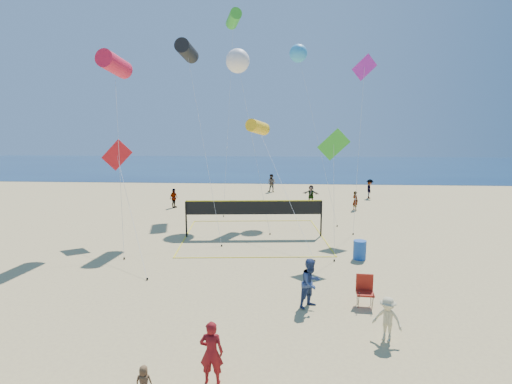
# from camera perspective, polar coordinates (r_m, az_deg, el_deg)

# --- Properties ---
(ground) EXTENTS (120.00, 120.00, 0.00)m
(ground) POSITION_cam_1_polar(r_m,az_deg,el_deg) (12.67, -0.46, -21.93)
(ground) COLOR tan
(ground) RESTS_ON ground
(ocean) EXTENTS (140.00, 50.00, 0.03)m
(ocean) POSITION_cam_1_polar(r_m,az_deg,el_deg) (73.14, 3.14, 3.79)
(ocean) COLOR #10264C
(ocean) RESTS_ON ground
(woman) EXTENTS (0.62, 0.41, 1.69)m
(woman) POSITION_cam_1_polar(r_m,az_deg,el_deg) (11.08, -6.37, -21.81)
(woman) COLOR maroon
(woman) RESTS_ON ground
(toddler) EXTENTS (0.39, 0.26, 0.78)m
(toddler) POSITION_cam_1_polar(r_m,az_deg,el_deg) (10.03, -15.72, -24.71)
(toddler) COLOR brown
(toddler) RESTS_ON seawall
(bystander_a) EXTENTS (1.13, 1.12, 1.84)m
(bystander_a) POSITION_cam_1_polar(r_m,az_deg,el_deg) (15.15, 7.83, -12.76)
(bystander_a) COLOR navy
(bystander_a) RESTS_ON ground
(bystander_b) EXTENTS (1.05, 0.92, 1.40)m
(bystander_b) POSITION_cam_1_polar(r_m,az_deg,el_deg) (13.56, 18.25, -16.85)
(bystander_b) COLOR #D0C08B
(bystander_b) RESTS_ON ground
(far_person_0) EXTENTS (0.72, 1.03, 1.63)m
(far_person_0) POSITION_cam_1_polar(r_m,az_deg,el_deg) (34.16, -11.67, -0.86)
(far_person_0) COLOR gray
(far_person_0) RESTS_ON ground
(far_person_1) EXTENTS (1.54, 0.87, 1.58)m
(far_person_1) POSITION_cam_1_polar(r_m,az_deg,el_deg) (36.11, 7.85, -0.28)
(far_person_1) COLOR gray
(far_person_1) RESTS_ON ground
(far_person_2) EXTENTS (0.60, 0.68, 1.55)m
(far_person_2) POSITION_cam_1_polar(r_m,az_deg,el_deg) (33.47, 13.99, -1.21)
(far_person_2) COLOR gray
(far_person_2) RESTS_ON ground
(far_person_3) EXTENTS (1.11, 0.99, 1.89)m
(far_person_3) POSITION_cam_1_polar(r_m,az_deg,el_deg) (41.92, 2.26, 1.27)
(far_person_3) COLOR gray
(far_person_3) RESTS_ON ground
(far_person_4) EXTENTS (0.90, 1.29, 1.82)m
(far_person_4) POSITION_cam_1_polar(r_m,az_deg,el_deg) (39.58, 15.93, 0.44)
(far_person_4) COLOR gray
(far_person_4) RESTS_ON ground
(camp_chair) EXTENTS (0.67, 0.81, 1.29)m
(camp_chair) POSITION_cam_1_polar(r_m,az_deg,el_deg) (15.76, 15.28, -13.14)
(camp_chair) COLOR maroon
(camp_chair) RESTS_ON ground
(trash_barrel) EXTENTS (0.65, 0.65, 0.96)m
(trash_barrel) POSITION_cam_1_polar(r_m,az_deg,el_deg) (21.02, 14.59, -8.01)
(trash_barrel) COLOR #1A4CA9
(trash_barrel) RESTS_ON ground
(volleyball_net) EXTENTS (9.16, 9.03, 2.26)m
(volleyball_net) POSITION_cam_1_polar(r_m,az_deg,el_deg) (24.33, -0.30, -2.86)
(volleyball_net) COLOR black
(volleyball_net) RESTS_ON ground
(kite_0) EXTENTS (2.45, 5.65, 10.91)m
(kite_0) POSITION_cam_1_polar(r_m,az_deg,el_deg) (25.45, -19.55, 16.80)
(kite_0) COLOR red
(kite_0) RESTS_ON ground
(kite_1) EXTENTS (3.40, 5.91, 12.09)m
(kite_1) POSITION_cam_1_polar(r_m,az_deg,el_deg) (27.36, -9.85, 19.22)
(kite_1) COLOR black
(kite_1) RESTS_ON ground
(kite_2) EXTENTS (4.23, 9.71, 7.23)m
(kite_2) POSITION_cam_1_polar(r_m,az_deg,el_deg) (27.74, 0.26, 9.23)
(kite_2) COLOR yellow
(kite_2) RESTS_ON ground
(kite_3) EXTENTS (5.01, 7.12, 5.95)m
(kite_3) POSITION_cam_1_polar(r_m,az_deg,el_deg) (24.91, -19.14, 4.51)
(kite_3) COLOR red
(kite_3) RESTS_ON ground
(kite_4) EXTENTS (1.69, 1.49, 6.58)m
(kite_4) POSITION_cam_1_polar(r_m,az_deg,el_deg) (20.76, 11.05, 6.02)
(kite_4) COLOR green
(kite_4) RESTS_ON ground
(kite_5) EXTENTS (1.83, 3.50, 11.46)m
(kite_5) POSITION_cam_1_polar(r_m,az_deg,el_deg) (28.37, 15.16, 15.77)
(kite_5) COLOR #BD25AF
(kite_5) RESTS_ON ground
(kite_6) EXTENTS (3.59, 7.13, 12.40)m
(kite_6) POSITION_cam_1_polar(r_m,az_deg,el_deg) (31.03, -2.64, 18.19)
(kite_6) COLOR white
(kite_6) RESTS_ON ground
(kite_7) EXTENTS (3.43, 6.62, 13.05)m
(kite_7) POSITION_cam_1_polar(r_m,az_deg,el_deg) (32.95, 6.07, 19.08)
(kite_7) COLOR #35A0E0
(kite_7) RESTS_ON ground
(kite_8) EXTENTS (1.67, 7.51, 16.44)m
(kite_8) POSITION_cam_1_polar(r_m,az_deg,el_deg) (36.84, -3.21, 23.47)
(kite_8) COLOR green
(kite_8) RESTS_ON ground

